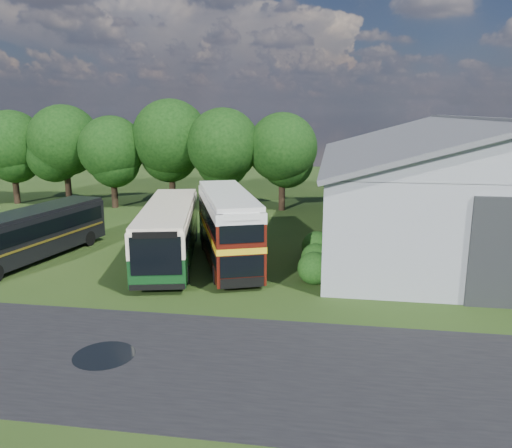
% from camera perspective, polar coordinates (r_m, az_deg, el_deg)
% --- Properties ---
extents(ground, '(120.00, 120.00, 0.00)m').
position_cam_1_polar(ground, '(21.21, -9.68, -11.19)').
color(ground, '#1C3511').
rests_on(ground, ground).
extents(asphalt_road, '(60.00, 8.00, 0.02)m').
position_cam_1_polar(asphalt_road, '(17.88, -3.32, -15.84)').
color(asphalt_road, black).
rests_on(asphalt_road, ground).
extents(puddle, '(2.20, 2.20, 0.01)m').
position_cam_1_polar(puddle, '(19.25, -16.96, -14.22)').
color(puddle, black).
rests_on(puddle, ground).
extents(storage_shed, '(18.80, 24.80, 8.15)m').
position_cam_1_polar(storage_shed, '(35.64, 22.83, 4.75)').
color(storage_shed, gray).
rests_on(storage_shed, ground).
extents(tree_far_left, '(6.12, 6.12, 8.64)m').
position_cam_1_polar(tree_far_left, '(51.61, -26.18, 8.22)').
color(tree_far_left, black).
rests_on(tree_far_left, ground).
extents(tree_left_a, '(6.46, 6.46, 9.12)m').
position_cam_1_polar(tree_left_a, '(49.35, -21.06, 8.88)').
color(tree_left_a, black).
rests_on(tree_left_a, ground).
extents(tree_left_b, '(5.78, 5.78, 8.16)m').
position_cam_1_polar(tree_left_b, '(46.21, -16.16, 8.24)').
color(tree_left_b, black).
rests_on(tree_left_b, ground).
extents(tree_mid, '(6.80, 6.80, 9.60)m').
position_cam_1_polar(tree_mid, '(45.52, -9.74, 9.67)').
color(tree_mid, black).
rests_on(tree_mid, ground).
extents(tree_right_a, '(6.26, 6.26, 8.83)m').
position_cam_1_polar(tree_right_a, '(43.24, -3.76, 9.01)').
color(tree_right_a, black).
rests_on(tree_right_a, ground).
extents(tree_right_b, '(5.98, 5.98, 8.45)m').
position_cam_1_polar(tree_right_b, '(43.25, 3.03, 8.69)').
color(tree_right_b, black).
rests_on(tree_right_b, ground).
extents(shrub_front, '(1.70, 1.70, 1.70)m').
position_cam_1_polar(shrub_front, '(25.80, 6.63, -6.65)').
color(shrub_front, '#194714').
rests_on(shrub_front, ground).
extents(shrub_mid, '(1.60, 1.60, 1.60)m').
position_cam_1_polar(shrub_mid, '(27.69, 6.80, -5.28)').
color(shrub_mid, '#194714').
rests_on(shrub_mid, ground).
extents(shrub_back, '(1.80, 1.80, 1.80)m').
position_cam_1_polar(shrub_back, '(29.60, 6.95, -4.08)').
color(shrub_back, '#194714').
rests_on(shrub_back, ground).
extents(bus_green_single, '(5.33, 12.25, 3.29)m').
position_cam_1_polar(bus_green_single, '(29.32, -9.92, -0.79)').
color(bus_green_single, black).
rests_on(bus_green_single, ground).
extents(bus_maroon_double, '(5.60, 9.93, 4.16)m').
position_cam_1_polar(bus_maroon_double, '(28.14, -3.23, -0.52)').
color(bus_maroon_double, black).
rests_on(bus_maroon_double, ground).
extents(bus_dark_single, '(4.37, 10.97, 2.95)m').
position_cam_1_polar(bus_dark_single, '(31.73, -24.37, -1.06)').
color(bus_dark_single, black).
rests_on(bus_dark_single, ground).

